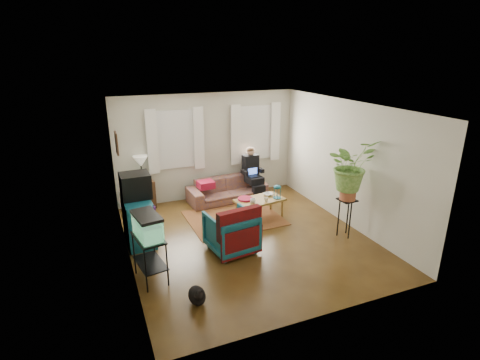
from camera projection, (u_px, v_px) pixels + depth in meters
name	position (u px, v px, depth m)	size (l,w,h in m)	color
floor	(248.00, 238.00, 7.42)	(4.50, 5.00, 0.01)	#4F2B14
ceiling	(249.00, 106.00, 6.58)	(4.50, 5.00, 0.01)	white
wall_back	(208.00, 147.00, 9.19)	(4.50, 0.01, 2.60)	silver
wall_front	(325.00, 233.00, 4.81)	(4.50, 0.01, 2.60)	silver
wall_left	(124.00, 192.00, 6.20)	(0.01, 5.00, 2.60)	silver
wall_right	(347.00, 164.00, 7.80)	(0.01, 5.00, 2.60)	silver
window_left	(175.00, 140.00, 8.81)	(1.08, 0.04, 1.38)	white
window_right	(255.00, 133.00, 9.54)	(1.08, 0.04, 1.38)	white
curtains_left	(176.00, 140.00, 8.74)	(1.36, 0.06, 1.50)	white
curtains_right	(256.00, 133.00, 9.47)	(1.36, 0.06, 1.50)	white
picture_frame	(117.00, 143.00, 6.75)	(0.04, 0.32, 0.40)	#3D2616
area_rug	(234.00, 218.00, 8.32)	(2.00, 1.60, 0.01)	brown
sofa	(227.00, 186.00, 9.21)	(1.93, 0.76, 0.76)	brown
seated_person	(252.00, 174.00, 9.44)	(0.48, 0.59, 1.15)	black
side_table	(144.00, 194.00, 8.82)	(0.45, 0.45, 0.66)	#392715
table_lamp	(141.00, 169.00, 8.62)	(0.34, 0.34, 0.61)	white
dresser	(138.00, 220.00, 7.18)	(0.49, 0.98, 0.88)	navy
crt_tv	(135.00, 186.00, 7.06)	(0.54, 0.49, 0.47)	black
aquarium_stand	(150.00, 259.00, 5.97)	(0.38, 0.68, 0.76)	black
aquarium	(147.00, 226.00, 5.78)	(0.34, 0.62, 0.40)	#7FD899
black_cat	(197.00, 294.00, 5.46)	(0.25, 0.38, 0.32)	black
armchair	(231.00, 230.00, 6.86)	(0.81, 0.76, 0.83)	navy
serape_throw	(240.00, 228.00, 6.54)	(0.84, 0.19, 0.69)	#9E0A0A
coffee_table	(260.00, 208.00, 8.30)	(1.06, 0.58, 0.44)	olive
cup_a	(253.00, 201.00, 8.02)	(0.12, 0.12, 0.09)	white
cup_b	(266.00, 199.00, 8.10)	(0.10, 0.10, 0.09)	beige
bowl	(268.00, 194.00, 8.44)	(0.21, 0.21, 0.05)	white
snack_tray	(245.00, 199.00, 8.20)	(0.33, 0.33, 0.04)	#B21414
birdcage	(277.00, 192.00, 8.24)	(0.17, 0.17, 0.31)	#115B6B
plant_stand	(345.00, 218.00, 7.41)	(0.33, 0.33, 0.79)	black
potted_plant	(350.00, 173.00, 7.10)	(0.90, 0.78, 1.00)	#599947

